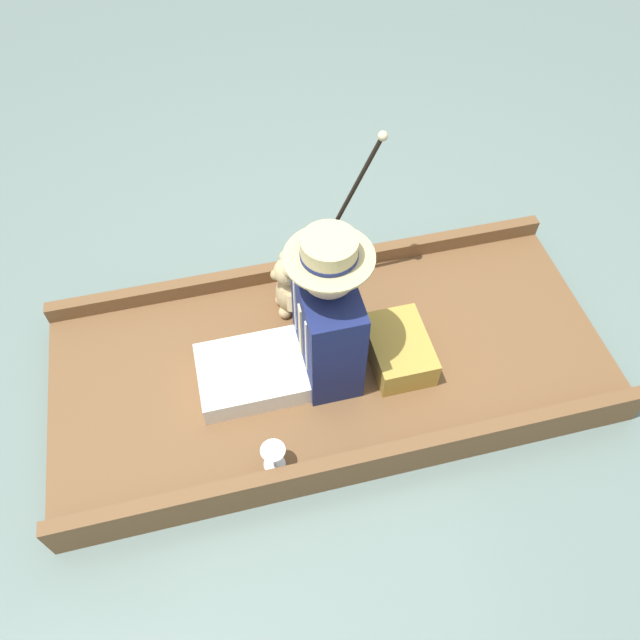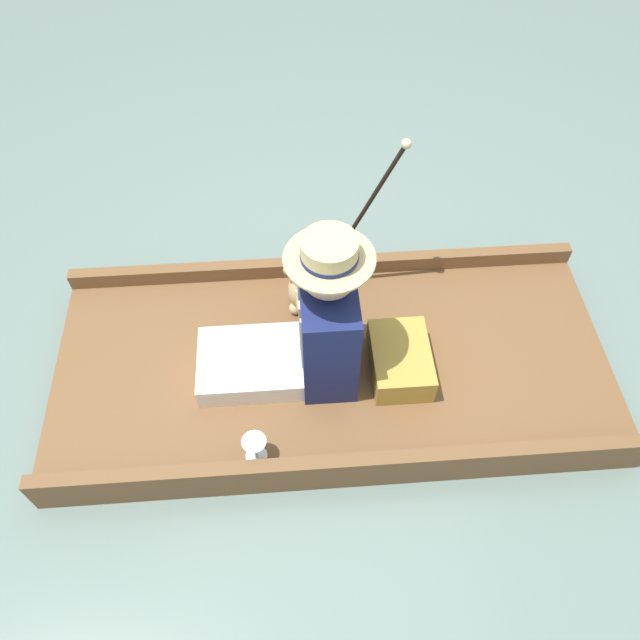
{
  "view_description": "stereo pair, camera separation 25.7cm",
  "coord_description": "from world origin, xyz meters",
  "views": [
    {
      "loc": [
        -1.53,
        0.42,
        2.53
      ],
      "look_at": [
        -0.03,
        0.06,
        0.47
      ],
      "focal_mm": 35.0,
      "sensor_mm": 36.0,
      "label": 1
    },
    {
      "loc": [
        -1.57,
        0.17,
        2.53
      ],
      "look_at": [
        -0.03,
        0.06,
        0.47
      ],
      "focal_mm": 35.0,
      "sensor_mm": 36.0,
      "label": 2
    }
  ],
  "objects": [
    {
      "name": "seated_person",
      "position": [
        -0.03,
        0.1,
        0.43
      ],
      "size": [
        0.4,
        0.75,
        0.81
      ],
      "rotation": [
        0.0,
        0.0,
        -0.11
      ],
      "color": "white",
      "rests_on": "punt_boat"
    },
    {
      "name": "punt_boat",
      "position": [
        0.0,
        0.0,
        0.07
      ],
      "size": [
        1.14,
        2.54,
        0.21
      ],
      "color": "brown",
      "rests_on": "ground_plane"
    },
    {
      "name": "wine_glass",
      "position": [
        -0.46,
        0.35,
        0.23
      ],
      "size": [
        0.1,
        0.1,
        0.14
      ],
      "color": "silver",
      "rests_on": "punt_boat"
    },
    {
      "name": "seat_cushion",
      "position": [
        -0.08,
        -0.3,
        0.2
      ],
      "size": [
        0.37,
        0.26,
        0.15
      ],
      "color": "#B7933D",
      "rests_on": "punt_boat"
    },
    {
      "name": "teddy_bear",
      "position": [
        0.33,
        0.13,
        0.29
      ],
      "size": [
        0.25,
        0.14,
        0.35
      ],
      "color": "tan",
      "rests_on": "punt_boat"
    },
    {
      "name": "walking_cane",
      "position": [
        0.47,
        -0.18,
        0.62
      ],
      "size": [
        0.04,
        0.39,
        0.85
      ],
      "color": "black",
      "rests_on": "punt_boat"
    },
    {
      "name": "ground_plane",
      "position": [
        0.0,
        0.0,
        0.0
      ],
      "size": [
        16.0,
        16.0,
        0.0
      ],
      "primitive_type": "plane",
      "color": "slate"
    }
  ]
}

